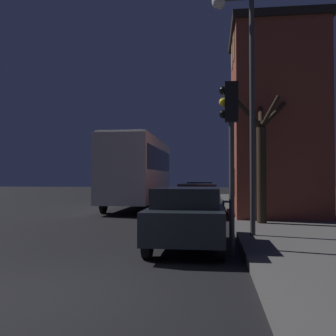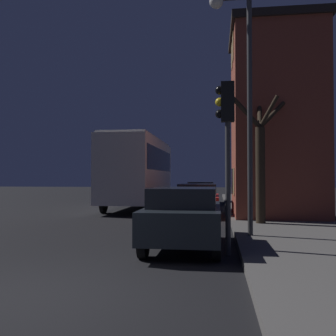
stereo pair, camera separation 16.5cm
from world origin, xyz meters
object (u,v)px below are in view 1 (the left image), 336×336
at_px(streetlamp, 241,75).
at_px(car_mid_lane, 198,199).
at_px(bus, 139,168).
at_px(traffic_light, 230,130).
at_px(bare_tree, 261,156).
at_px(car_far_lane, 200,192).
at_px(car_near_lane, 188,216).

height_order(streetlamp, car_mid_lane, streetlamp).
height_order(bus, car_mid_lane, bus).
distance_m(traffic_light, car_mid_lane, 8.90).
relative_size(traffic_light, bus, 0.43).
bearing_deg(traffic_light, streetlamp, 78.18).
bearing_deg(bus, bare_tree, -51.14).
distance_m(bare_tree, car_far_lane, 12.01).
bearing_deg(car_mid_lane, car_near_lane, -89.50).
bearing_deg(car_far_lane, car_mid_lane, -88.74).
xyz_separation_m(bus, car_near_lane, (3.52, -11.35, -1.49)).
distance_m(streetlamp, car_near_lane, 4.23).
bearing_deg(car_mid_lane, car_far_lane, 91.26).
xyz_separation_m(streetlamp, traffic_light, (-0.39, -1.89, -1.76)).
height_order(streetlamp, bus, streetlamp).
height_order(car_mid_lane, car_far_lane, car_mid_lane).
xyz_separation_m(traffic_light, car_near_lane, (-1.01, 0.63, -2.02)).
height_order(traffic_light, bare_tree, bare_tree).
bearing_deg(traffic_light, car_far_lane, 94.37).
height_order(traffic_light, car_far_lane, traffic_light).
height_order(traffic_light, bus, traffic_light).
height_order(streetlamp, car_near_lane, streetlamp).
height_order(streetlamp, car_far_lane, streetlamp).
relative_size(bare_tree, car_near_lane, 1.19).
relative_size(car_near_lane, car_far_lane, 0.96).
relative_size(traffic_light, car_mid_lane, 0.98).
xyz_separation_m(car_near_lane, car_far_lane, (-0.24, 15.75, -0.06)).
xyz_separation_m(streetlamp, car_mid_lane, (-1.47, 6.71, -3.81)).
distance_m(bus, car_near_lane, 11.98).
distance_m(traffic_light, bare_tree, 4.95).
distance_m(streetlamp, car_mid_lane, 7.85).
relative_size(streetlamp, bus, 0.74).
distance_m(bus, car_far_lane, 5.70).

